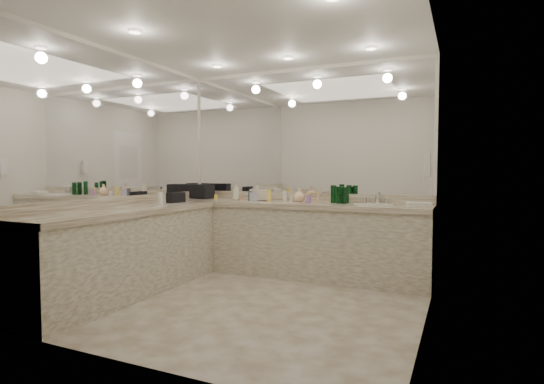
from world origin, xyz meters
The scene contains 38 objects.
floor centered at (0.00, 0.00, 0.00)m, with size 3.20×3.20×0.00m, color beige.
ceiling centered at (0.00, 0.00, 2.60)m, with size 3.20×3.20×0.00m, color white.
wall_back centered at (0.00, 1.50, 1.30)m, with size 3.20×0.02×2.60m, color silver.
wall_left centered at (-1.60, 0.00, 1.30)m, with size 0.02×3.00×2.60m, color silver.
wall_right centered at (1.60, 0.00, 1.30)m, with size 0.02×3.00×2.60m, color silver.
vanity_back_base centered at (0.00, 1.20, 0.42)m, with size 3.20×0.60×0.84m, color beige.
vanity_back_top centered at (0.00, 1.19, 0.87)m, with size 3.20×0.64×0.06m, color beige.
vanity_left_base centered at (-1.30, -0.30, 0.42)m, with size 0.60×2.40×0.84m, color beige.
vanity_left_top centered at (-1.29, -0.30, 0.87)m, with size 0.64×2.42×0.06m, color beige.
backsplash_back centered at (0.00, 1.48, 0.95)m, with size 3.20×0.04×0.10m, color beige.
backsplash_left centered at (-1.58, 0.00, 0.95)m, with size 0.04×3.00×0.10m, color beige.
mirror_back centered at (0.00, 1.49, 1.77)m, with size 3.12×0.01×1.55m, color white.
mirror_left centered at (-1.59, 0.00, 1.77)m, with size 0.01×2.92×1.55m, color white.
sink centered at (0.95, 1.20, 0.90)m, with size 0.44×0.44×0.03m, color white.
faucet centered at (0.95, 1.41, 0.97)m, with size 0.24×0.16×0.14m, color silver.
wall_phone centered at (1.56, 0.70, 1.35)m, with size 0.06×0.10×0.24m, color white.
door centered at (1.59, -0.50, 1.05)m, with size 0.02×0.82×2.10m, color white.
black_toiletry_bag centered at (-1.42, 1.26, 0.99)m, with size 0.32×0.20×0.19m, color black.
black_bag_spill centered at (-1.30, 0.55, 0.96)m, with size 0.10×0.23×0.12m, color black.
cream_cosmetic_case centered at (-0.54, 1.28, 0.97)m, with size 0.23×0.14×0.13m, color beige.
hand_towel centered at (1.43, 1.23, 0.92)m, with size 0.25×0.17×0.04m, color white.
lotion_left centered at (-1.30, 0.25, 0.97)m, with size 0.06×0.06×0.14m, color white.
soap_bottle_a centered at (-0.83, 1.20, 1.01)m, with size 0.09×0.09×0.23m, color white.
soap_bottle_b centered at (-0.54, 1.13, 0.98)m, with size 0.07×0.08×0.17m, color #B4B1CE.
soap_bottle_c centered at (0.03, 1.26, 0.99)m, with size 0.14×0.14×0.18m, color beige.
green_bottle_0 centered at (0.60, 1.21, 1.00)m, with size 0.07×0.07×0.20m, color #0C511F.
green_bottle_1 centered at (0.61, 1.32, 0.99)m, with size 0.06×0.06×0.18m, color #0C511F.
green_bottle_2 centered at (0.53, 1.25, 1.00)m, with size 0.07×0.07×0.20m, color #0C511F.
green_bottle_3 centered at (0.45, 1.30, 1.01)m, with size 0.07×0.07×0.21m, color #0C511F.
amenity_bottle_0 centered at (0.18, 1.18, 0.95)m, with size 0.06×0.06×0.10m, color #9966B2.
amenity_bottle_1 centered at (-1.09, 1.12, 0.94)m, with size 0.04×0.04×0.07m, color #F2D84C.
amenity_bottle_2 centered at (-0.19, 1.32, 0.96)m, with size 0.05×0.05×0.12m, color white.
amenity_bottle_3 centered at (-0.76, 1.22, 0.94)m, with size 0.05×0.05×0.07m, color #E0B28C.
amenity_bottle_4 centered at (-0.34, 1.17, 0.97)m, with size 0.05×0.05×0.15m, color #F2D84C.
amenity_bottle_5 centered at (0.27, 1.30, 0.96)m, with size 0.04×0.04×0.12m, color #E0B28C.
amenity_bottle_6 centered at (-0.09, 1.29, 0.93)m, with size 0.04×0.04×0.07m, color white.
amenity_bottle_7 centered at (0.13, 1.32, 0.96)m, with size 0.06×0.06×0.11m, color #F2D84C.
amenity_bottle_8 centered at (-0.58, 1.13, 0.96)m, with size 0.06×0.06×0.12m, color #3F3F4C.
Camera 1 is at (1.87, -3.64, 1.30)m, focal length 28.00 mm.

